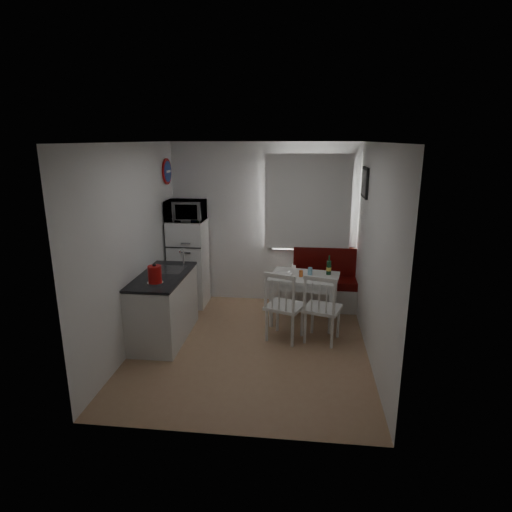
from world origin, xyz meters
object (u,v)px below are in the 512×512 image
(kitchen_counter, at_px, (164,306))
(wine_bottle, at_px, (329,265))
(bench, at_px, (332,289))
(chair_right, at_px, (323,302))
(microwave, at_px, (186,211))
(dining_table, at_px, (304,281))
(fridge, at_px, (189,263))
(kettle, at_px, (155,275))
(chair_left, at_px, (285,300))

(kitchen_counter, bearing_deg, wine_bottle, 19.94)
(bench, xyz_separation_m, chair_right, (-0.21, -1.32, 0.27))
(microwave, bearing_deg, dining_table, -14.64)
(kitchen_counter, height_order, fridge, fridge)
(kitchen_counter, xyz_separation_m, kettle, (0.05, -0.40, 0.58))
(microwave, bearing_deg, chair_right, -28.69)
(microwave, distance_m, kettle, 1.68)
(dining_table, height_order, chair_left, chair_left)
(chair_right, bearing_deg, dining_table, 127.73)
(bench, xyz_separation_m, microwave, (-2.32, -0.16, 1.25))
(dining_table, relative_size, wine_bottle, 3.72)
(microwave, relative_size, kettle, 2.22)
(microwave, height_order, wine_bottle, microwave)
(kettle, relative_size, wine_bottle, 0.92)
(fridge, distance_m, wine_bottle, 2.26)
(dining_table, distance_m, microwave, 2.13)
(chair_left, xyz_separation_m, chair_right, (0.50, 0.00, -0.01))
(dining_table, bearing_deg, chair_right, -60.40)
(kitchen_counter, bearing_deg, chair_left, 1.34)
(chair_right, xyz_separation_m, fridge, (-2.11, 1.20, 0.11))
(chair_left, bearing_deg, chair_right, 20.56)
(dining_table, xyz_separation_m, kettle, (-1.83, -1.11, 0.39))
(wine_bottle, bearing_deg, microwave, 170.10)
(kettle, bearing_deg, dining_table, 31.26)
(dining_table, height_order, chair_right, chair_right)
(bench, distance_m, wine_bottle, 0.79)
(kettle, bearing_deg, chair_left, 15.56)
(bench, relative_size, microwave, 2.28)
(chair_right, bearing_deg, microwave, 168.54)
(dining_table, xyz_separation_m, chair_left, (-0.25, -0.67, -0.04))
(dining_table, distance_m, chair_right, 0.72)
(fridge, distance_m, kettle, 1.68)
(chair_left, height_order, microwave, microwave)
(bench, xyz_separation_m, fridge, (-2.32, -0.11, 0.38))
(kitchen_counter, height_order, kettle, kettle)
(microwave, distance_m, wine_bottle, 2.35)
(kitchen_counter, xyz_separation_m, chair_right, (2.13, 0.04, 0.14))
(wine_bottle, bearing_deg, dining_table, -164.05)
(dining_table, height_order, wine_bottle, wine_bottle)
(kitchen_counter, bearing_deg, fridge, 89.10)
(chair_right, relative_size, fridge, 0.40)
(chair_left, relative_size, kettle, 2.20)
(dining_table, relative_size, microwave, 1.82)
(chair_left, relative_size, chair_right, 1.05)
(fridge, xyz_separation_m, kettle, (0.03, -1.65, 0.33))
(bench, height_order, microwave, microwave)
(microwave, bearing_deg, chair_left, -35.70)
(bench, height_order, kettle, kettle)
(chair_left, xyz_separation_m, wine_bottle, (0.60, 0.77, 0.27))
(chair_right, bearing_deg, bench, 98.31)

